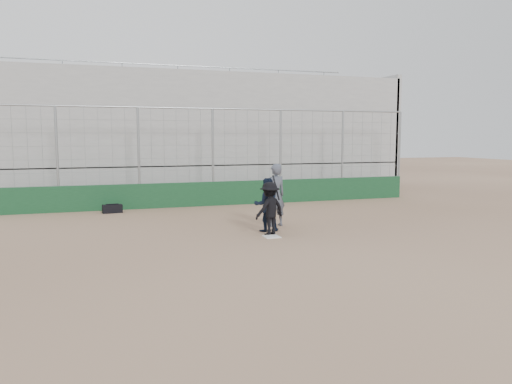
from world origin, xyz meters
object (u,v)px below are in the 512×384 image
object	(u,v)px
batter_at_plate	(270,208)
equipment_bag	(112,209)
catcher_crouched	(266,213)
umpire	(275,198)

from	to	relation	value
batter_at_plate	equipment_bag	world-z (taller)	batter_at_plate
catcher_crouched	equipment_bag	world-z (taller)	catcher_crouched
catcher_crouched	equipment_bag	size ratio (longest dim) A/B	1.47
batter_at_plate	umpire	bearing A→B (deg)	62.75
catcher_crouched	batter_at_plate	bearing A→B (deg)	-98.76
umpire	equipment_bag	world-z (taller)	umpire
catcher_crouched	umpire	size ratio (longest dim) A/B	0.61
batter_at_plate	equipment_bag	bearing A→B (deg)	125.65
umpire	equipment_bag	bearing A→B (deg)	-56.84
batter_at_plate	equipment_bag	distance (m)	7.19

